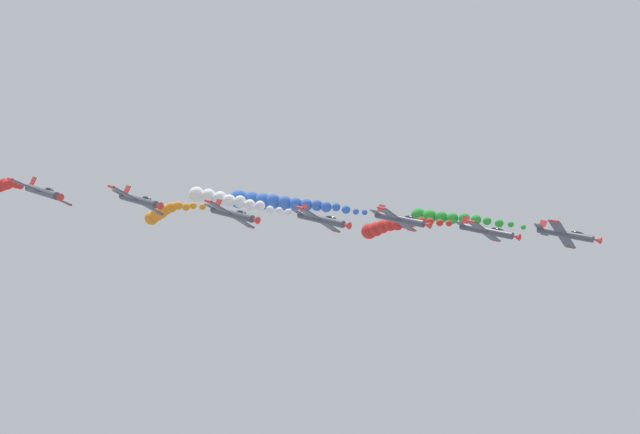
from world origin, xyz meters
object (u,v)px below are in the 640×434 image
at_px(airplane_lead, 566,234).
at_px(airplane_left_outer, 322,219).
at_px(airplane_trailing, 139,200).
at_px(airplane_high_slot, 43,192).
at_px(airplane_right_inner, 400,219).
at_px(airplane_right_outer, 233,214).
at_px(airplane_left_inner, 487,231).

height_order(airplane_lead, airplane_left_outer, airplane_left_outer).
distance_m(airplane_trailing, airplane_high_slot, 13.24).
bearing_deg(airplane_right_inner, airplane_right_outer, -34.67).
bearing_deg(airplane_high_slot, airplane_left_inner, 141.47).
distance_m(airplane_left_inner, airplane_trailing, 53.10).
height_order(airplane_right_outer, airplane_trailing, airplane_trailing).
xyz_separation_m(airplane_right_inner, airplane_right_outer, (21.06, -14.57, 1.98)).
xyz_separation_m(airplane_lead, airplane_trailing, (51.40, -41.06, 7.35)).
relative_size(airplane_lead, airplane_left_inner, 1.00).
xyz_separation_m(airplane_lead, airplane_left_outer, (31.23, -24.04, 3.84)).
bearing_deg(airplane_high_slot, airplane_right_outer, 139.00).
height_order(airplane_left_inner, airplane_right_outer, airplane_right_outer).
distance_m(airplane_lead, airplane_right_outer, 52.75).
bearing_deg(airplane_trailing, airplane_right_inner, 142.60).
relative_size(airplane_left_inner, airplane_right_inner, 1.00).
relative_size(airplane_right_outer, airplane_trailing, 1.00).
relative_size(airplane_right_inner, airplane_trailing, 1.00).
relative_size(airplane_left_inner, airplane_high_slot, 1.00).
bearing_deg(airplane_high_slot, airplane_lead, 141.26).
xyz_separation_m(airplane_right_outer, airplane_high_slot, (19.98, -17.37, 3.80)).
bearing_deg(airplane_right_outer, airplane_lead, 142.40).
bearing_deg(airplane_left_outer, airplane_left_inner, 143.49).
distance_m(airplane_right_inner, airplane_right_outer, 25.69).
height_order(airplane_right_inner, airplane_high_slot, airplane_high_slot).
xyz_separation_m(airplane_left_inner, airplane_left_outer, (21.17, -15.67, 2.92)).
xyz_separation_m(airplane_lead, airplane_right_outer, (41.60, -32.03, 5.10)).
bearing_deg(airplane_left_outer, airplane_right_inner, 148.39).
bearing_deg(airplane_trailing, airplane_right_outer, 137.35).
distance_m(airplane_left_inner, airplane_right_inner, 14.04).
relative_size(airplane_left_inner, airplane_trailing, 1.00).
height_order(airplane_left_outer, airplane_right_outer, airplane_right_outer).
height_order(airplane_right_inner, airplane_left_outer, airplane_left_outer).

